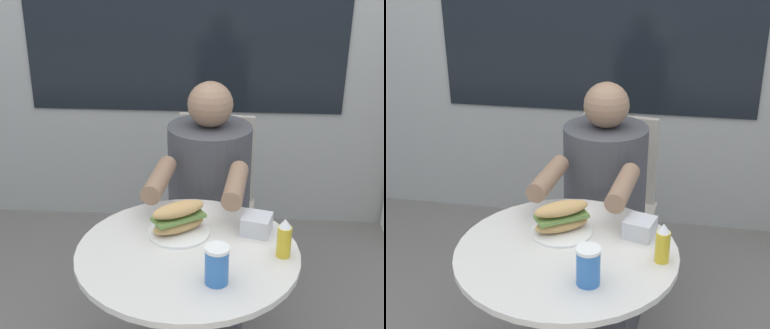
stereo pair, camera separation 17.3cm
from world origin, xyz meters
TOP-DOWN VIEW (x-y plane):
  - cafe_table at (0.00, 0.00)m, footprint 0.68×0.68m
  - diner_chair at (0.05, 0.87)m, footprint 0.42×0.42m
  - seated_diner at (0.04, 0.52)m, footprint 0.38×0.61m
  - sandwich_on_plate at (-0.04, 0.10)m, footprint 0.20×0.20m
  - drink_cup at (0.09, -0.16)m, footprint 0.07×0.07m
  - napkin_box at (0.21, 0.12)m, footprint 0.11×0.11m
  - condiment_bottle at (0.29, -0.01)m, footprint 0.04×0.04m

SIDE VIEW (x-z plane):
  - seated_diner at x=0.04m, z-range -0.07..1.05m
  - diner_chair at x=0.05m, z-range 0.09..0.96m
  - cafe_table at x=0.00m, z-range 0.17..0.91m
  - napkin_box at x=0.21m, z-range 0.74..0.80m
  - sandwich_on_plate at x=-0.04m, z-range 0.74..0.84m
  - drink_cup at x=0.09m, z-range 0.74..0.86m
  - condiment_bottle at x=0.29m, z-range 0.74..0.87m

